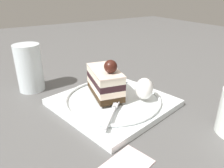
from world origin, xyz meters
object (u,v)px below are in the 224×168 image
Objects in this scene: cake_slice at (107,81)px; fork at (113,111)px; whipped_cream_dollop at (144,89)px; dessert_plate at (112,101)px; drink_glass_near at (30,71)px.

cake_slice is 0.09m from fork.
cake_slice is 2.54× the size of whipped_cream_dollop.
whipped_cream_dollop is (0.06, 0.05, -0.01)m from cake_slice.
whipped_cream_dollop is 0.52× the size of fork.
cake_slice is at bearing -139.12° from whipped_cream_dollop.
drink_glass_near is at bearing -143.05° from dessert_plate.
fork is at bearing 23.00° from drink_glass_near.
whipped_cream_dollop is 0.09m from fork.
whipped_cream_dollop is 0.40× the size of drink_glass_near.
dessert_plate is 5.65× the size of whipped_cream_dollop.
dessert_plate is at bearing -129.58° from whipped_cream_dollop.
cake_slice is at bearing -176.22° from dessert_plate.
drink_glass_near reaches higher than fork.
whipped_cream_dollop is at bearing 98.17° from fork.
dessert_plate is at bearing 3.78° from cake_slice.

